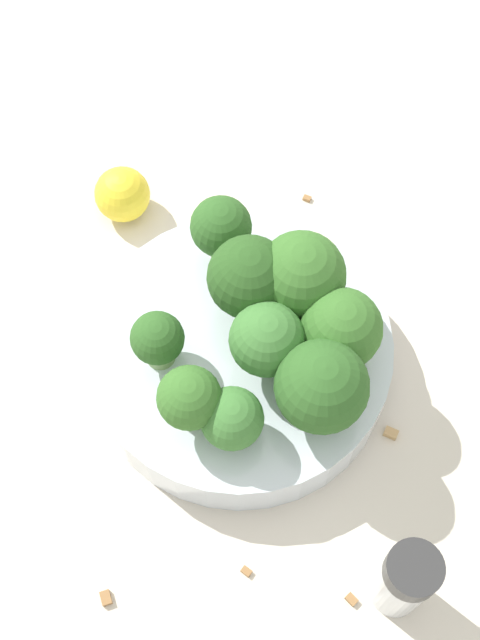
% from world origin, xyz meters
% --- Properties ---
extents(ground_plane, '(3.00, 3.00, 0.00)m').
position_xyz_m(ground_plane, '(0.00, 0.00, 0.00)').
color(ground_plane, beige).
extents(bowl, '(0.21, 0.21, 0.04)m').
position_xyz_m(bowl, '(0.00, 0.00, 0.02)').
color(bowl, silver).
rests_on(bowl, ground_plane).
extents(broccoli_floret_0, '(0.06, 0.06, 0.07)m').
position_xyz_m(broccoli_floret_0, '(0.03, 0.04, 0.08)').
color(broccoli_floret_0, '#7A9E5B').
rests_on(broccoli_floret_0, bowl).
extents(broccoli_floret_1, '(0.04, 0.04, 0.05)m').
position_xyz_m(broccoli_floret_1, '(0.01, -0.06, 0.06)').
color(broccoli_floret_1, '#8EB770').
rests_on(broccoli_floret_1, bowl).
extents(broccoli_floret_2, '(0.06, 0.06, 0.07)m').
position_xyz_m(broccoli_floret_2, '(-0.00, 0.03, 0.08)').
color(broccoli_floret_2, '#8EB770').
rests_on(broccoli_floret_2, bowl).
extents(broccoli_floret_3, '(0.05, 0.05, 0.06)m').
position_xyz_m(broccoli_floret_3, '(0.06, 0.01, 0.07)').
color(broccoli_floret_3, '#8EB770').
rests_on(broccoli_floret_3, bowl).
extents(broccoli_floret_4, '(0.04, 0.04, 0.05)m').
position_xyz_m(broccoli_floret_4, '(-0.03, 0.07, 0.07)').
color(broccoli_floret_4, '#8EB770').
rests_on(broccoli_floret_4, bowl).
extents(broccoli_floret_5, '(0.04, 0.04, 0.05)m').
position_xyz_m(broccoli_floret_5, '(-0.05, -0.02, 0.06)').
color(broccoli_floret_5, '#7A9E5B').
rests_on(broccoli_floret_5, bowl).
extents(broccoli_floret_6, '(0.06, 0.06, 0.07)m').
position_xyz_m(broccoli_floret_6, '(0.06, -0.04, 0.08)').
color(broccoli_floret_6, '#84AD66').
rests_on(broccoli_floret_6, bowl).
extents(broccoli_floret_7, '(0.04, 0.04, 0.06)m').
position_xyz_m(broccoli_floret_7, '(-0.02, -0.06, 0.07)').
color(broccoli_floret_7, '#7A9E5B').
rests_on(broccoli_floret_7, bowl).
extents(broccoli_floret_8, '(0.05, 0.05, 0.06)m').
position_xyz_m(broccoli_floret_8, '(0.02, -0.01, 0.07)').
color(broccoli_floret_8, '#7A9E5B').
rests_on(broccoli_floret_8, bowl).
extents(pepper_shaker, '(0.03, 0.03, 0.08)m').
position_xyz_m(pepper_shaker, '(0.13, -0.13, 0.04)').
color(pepper_shaker, silver).
rests_on(pepper_shaker, ground_plane).
extents(lemon_wedge, '(0.04, 0.04, 0.04)m').
position_xyz_m(lemon_wedge, '(-0.11, 0.11, 0.02)').
color(lemon_wedge, yellow).
rests_on(lemon_wedge, ground_plane).
extents(almond_crumb_0, '(0.01, 0.01, 0.01)m').
position_xyz_m(almond_crumb_0, '(0.10, -0.14, 0.00)').
color(almond_crumb_0, olive).
rests_on(almond_crumb_0, ground_plane).
extents(almond_crumb_1, '(0.01, 0.01, 0.01)m').
position_xyz_m(almond_crumb_1, '(-0.05, -0.17, 0.00)').
color(almond_crumb_1, olive).
rests_on(almond_crumb_1, ground_plane).
extents(almond_crumb_2, '(0.01, 0.01, 0.01)m').
position_xyz_m(almond_crumb_2, '(0.03, -0.14, 0.00)').
color(almond_crumb_2, olive).
rests_on(almond_crumb_2, ground_plane).
extents(almond_crumb_3, '(0.01, 0.01, 0.01)m').
position_xyz_m(almond_crumb_3, '(0.02, 0.15, 0.00)').
color(almond_crumb_3, olive).
rests_on(almond_crumb_3, ground_plane).
extents(almond_crumb_4, '(0.01, 0.01, 0.01)m').
position_xyz_m(almond_crumb_4, '(0.11, -0.03, 0.00)').
color(almond_crumb_4, tan).
rests_on(almond_crumb_4, ground_plane).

